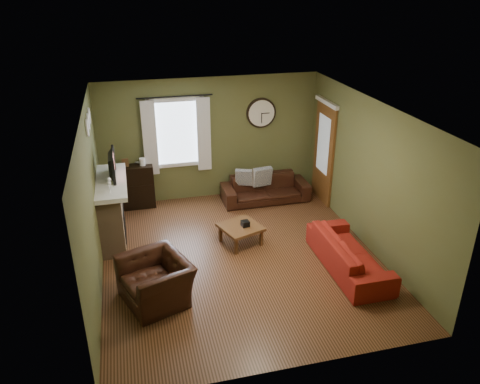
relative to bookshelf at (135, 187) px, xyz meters
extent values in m
cube|color=#54321D|center=(1.64, -2.42, -0.46)|extent=(4.60, 5.20, 0.00)
cube|color=white|center=(1.64, -2.42, 2.14)|extent=(4.60, 5.20, 0.00)
cube|color=brown|center=(-0.66, -2.42, 0.84)|extent=(0.00, 5.20, 2.60)
cube|color=brown|center=(3.94, -2.42, 0.84)|extent=(0.00, 5.20, 2.60)
cube|color=brown|center=(1.64, 0.18, 0.84)|extent=(4.60, 0.00, 2.60)
cube|color=brown|center=(1.64, -5.02, 0.84)|extent=(4.60, 0.00, 2.60)
cube|color=#9A8263|center=(-0.46, -1.27, 0.09)|extent=(0.40, 1.40, 1.10)
cube|color=black|center=(-0.27, -1.27, -0.16)|extent=(0.04, 0.60, 0.55)
cube|color=white|center=(-0.43, -1.27, 0.68)|extent=(0.58, 1.60, 0.08)
imported|color=black|center=(-0.41, -1.12, 0.89)|extent=(0.08, 0.60, 0.35)
cube|color=#994C3F|center=(-0.33, -1.12, 0.95)|extent=(0.02, 0.62, 0.36)
cylinder|color=white|center=(-0.64, -1.62, 1.79)|extent=(0.28, 0.28, 0.03)
cylinder|color=white|center=(-0.64, -1.27, 1.79)|extent=(0.28, 0.28, 0.03)
cylinder|color=white|center=(-0.64, -0.92, 1.79)|extent=(0.28, 0.28, 0.03)
cylinder|color=black|center=(0.94, 0.06, 1.81)|extent=(0.03, 0.03, 1.50)
cube|color=silver|center=(0.39, 0.06, 0.99)|extent=(0.28, 0.04, 1.55)
cube|color=silver|center=(1.49, 0.06, 0.99)|extent=(0.28, 0.04, 1.55)
cube|color=brown|center=(3.91, -0.57, 0.59)|extent=(0.05, 0.90, 2.10)
imported|color=brown|center=(0.03, 0.19, 0.50)|extent=(0.30, 0.30, 0.02)
imported|color=black|center=(2.71, -0.35, -0.19)|extent=(1.85, 0.72, 0.54)
cube|color=gray|center=(2.64, -0.33, 0.09)|extent=(0.42, 0.18, 0.41)
cube|color=gray|center=(2.25, -0.27, 0.09)|extent=(0.37, 0.22, 0.35)
imported|color=maroon|center=(3.30, -3.17, -0.18)|extent=(0.75, 1.92, 0.56)
imported|color=black|center=(0.15, -3.23, -0.13)|extent=(1.19, 1.27, 0.66)
cube|color=black|center=(1.84, -1.99, -0.06)|extent=(0.15, 0.15, 0.10)
camera|label=1|loc=(-0.03, -9.08, 3.96)|focal=35.00mm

